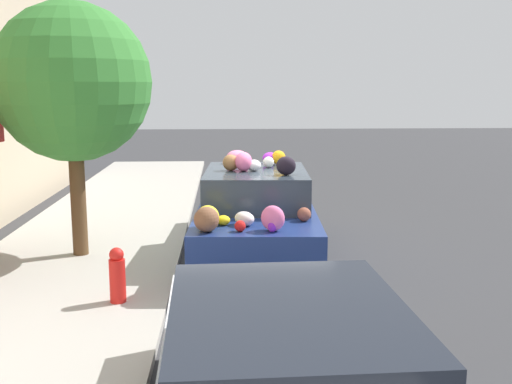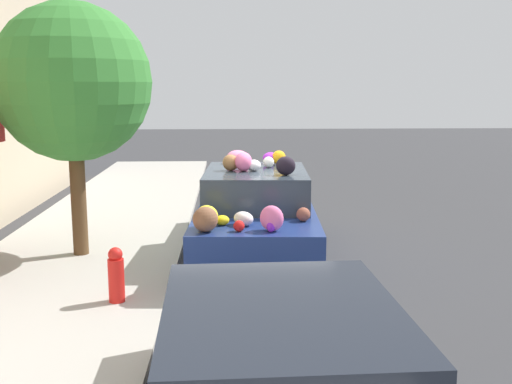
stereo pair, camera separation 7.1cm
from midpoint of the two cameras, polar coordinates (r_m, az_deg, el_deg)
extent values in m
plane|color=#38383A|center=(9.90, -0.57, -6.21)|extent=(60.00, 60.00, 0.00)
cube|color=#B2ADA3|center=(10.16, -16.06, -5.87)|extent=(24.00, 3.20, 0.11)
cylinder|color=brown|center=(9.89, -16.36, -0.44)|extent=(0.24, 0.24, 1.87)
sphere|color=#388433|center=(9.74, -16.88, 9.97)|extent=(2.44, 2.44, 2.44)
cylinder|color=red|center=(7.74, -12.90, -8.20)|extent=(0.20, 0.20, 0.55)
sphere|color=red|center=(7.64, -13.00, -5.81)|extent=(0.18, 0.18, 0.18)
cube|color=navy|center=(9.76, 0.21, -2.80)|extent=(4.67, 2.03, 0.64)
cube|color=#333D47|center=(9.46, 0.21, 0.46)|extent=(2.14, 1.68, 0.55)
cylinder|color=black|center=(11.24, -3.96, -2.77)|extent=(0.58, 0.21, 0.57)
cylinder|color=black|center=(11.24, 4.43, -2.78)|extent=(0.58, 0.21, 0.57)
cylinder|color=black|center=(8.51, -5.41, -7.00)|extent=(0.58, 0.21, 0.57)
cylinder|color=black|center=(8.50, 5.76, -7.02)|extent=(0.58, 0.21, 0.57)
ellipsoid|color=purple|center=(11.63, 1.30, 1.38)|extent=(0.25, 0.23, 0.20)
ellipsoid|color=purple|center=(7.68, 1.70, -3.26)|extent=(0.14, 0.15, 0.16)
ellipsoid|color=pink|center=(10.20, -1.58, 3.36)|extent=(0.50, 0.50, 0.23)
ellipsoid|color=purple|center=(10.18, 1.60, 3.25)|extent=(0.37, 0.33, 0.20)
ellipsoid|color=white|center=(9.31, 0.01, 2.56)|extent=(0.31, 0.31, 0.18)
sphere|color=orange|center=(10.10, 2.39, 3.30)|extent=(0.31, 0.31, 0.24)
ellipsoid|color=white|center=(8.05, -0.94, -2.55)|extent=(0.40, 0.37, 0.19)
sphere|color=brown|center=(7.71, -4.59, -2.61)|extent=(0.46, 0.46, 0.33)
sphere|color=#97503C|center=(8.33, 4.78, -2.14)|extent=(0.25, 0.25, 0.19)
sphere|color=#95643B|center=(9.35, -2.21, 2.82)|extent=(0.34, 0.34, 0.25)
ellipsoid|color=pink|center=(9.29, -0.98, 2.91)|extent=(0.37, 0.28, 0.30)
ellipsoid|color=pink|center=(7.73, 1.77, -2.52)|extent=(0.34, 0.39, 0.34)
sphere|color=white|center=(9.70, 1.41, 2.86)|extent=(0.23, 0.23, 0.18)
sphere|color=red|center=(7.72, -1.37, -3.26)|extent=(0.18, 0.18, 0.15)
sphere|color=#FEA31F|center=(7.73, -4.54, -2.74)|extent=(0.40, 0.40, 0.29)
ellipsoid|color=black|center=(8.88, 3.07, 2.51)|extent=(0.31, 0.35, 0.28)
ellipsoid|color=yellow|center=(8.09, -2.98, -2.70)|extent=(0.24, 0.24, 0.13)
sphere|color=red|center=(10.71, 2.39, 0.59)|extent=(0.24, 0.24, 0.18)
sphere|color=yellow|center=(7.92, -4.45, -2.36)|extent=(0.43, 0.43, 0.30)
cube|color=#1E232D|center=(4.01, 2.96, -14.15)|extent=(1.96, 1.58, 0.51)
cylinder|color=black|center=(5.67, -7.40, -15.62)|extent=(0.65, 0.20, 0.64)
cylinder|color=black|center=(5.81, 8.95, -15.03)|extent=(0.65, 0.20, 0.64)
camera|label=1|loc=(0.04, -89.79, 0.04)|focal=42.00mm
camera|label=2|loc=(0.04, 90.21, -0.04)|focal=42.00mm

